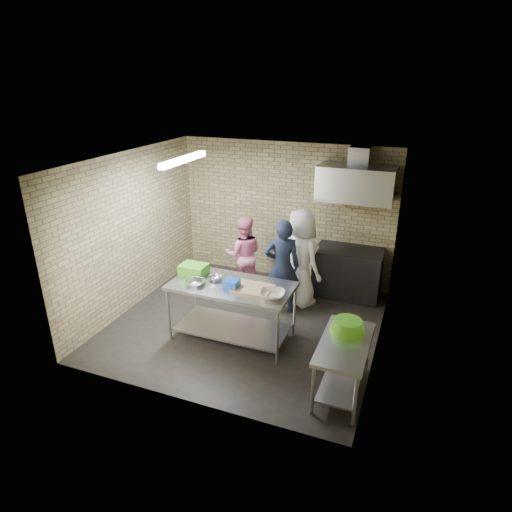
# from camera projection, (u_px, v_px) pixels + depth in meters

# --- Properties ---
(floor) EXTENTS (4.20, 4.20, 0.00)m
(floor) POSITION_uv_depth(u_px,v_px,m) (246.00, 323.00, 7.29)
(floor) COLOR black
(floor) RESTS_ON ground
(ceiling) EXTENTS (4.20, 4.20, 0.00)m
(ceiling) POSITION_uv_depth(u_px,v_px,m) (244.00, 160.00, 6.25)
(ceiling) COLOR black
(ceiling) RESTS_ON ground
(back_wall) EXTENTS (4.20, 0.06, 2.70)m
(back_wall) POSITION_uv_depth(u_px,v_px,m) (285.00, 213.00, 8.49)
(back_wall) COLOR tan
(back_wall) RESTS_ON ground
(front_wall) EXTENTS (4.20, 0.06, 2.70)m
(front_wall) POSITION_uv_depth(u_px,v_px,m) (179.00, 307.00, 5.05)
(front_wall) COLOR tan
(front_wall) RESTS_ON ground
(left_wall) EXTENTS (0.06, 4.00, 2.70)m
(left_wall) POSITION_uv_depth(u_px,v_px,m) (132.00, 231.00, 7.48)
(left_wall) COLOR tan
(left_wall) RESTS_ON ground
(right_wall) EXTENTS (0.06, 4.00, 2.70)m
(right_wall) POSITION_uv_depth(u_px,v_px,m) (385.00, 268.00, 6.06)
(right_wall) COLOR tan
(right_wall) RESTS_ON ground
(prep_table) EXTENTS (1.85, 0.92, 0.92)m
(prep_table) POSITION_uv_depth(u_px,v_px,m) (232.00, 312.00, 6.72)
(prep_table) COLOR #B8BBBF
(prep_table) RESTS_ON floor
(side_counter) EXTENTS (0.60, 1.20, 0.75)m
(side_counter) POSITION_uv_depth(u_px,v_px,m) (343.00, 367.00, 5.59)
(side_counter) COLOR silver
(side_counter) RESTS_ON floor
(stove) EXTENTS (1.20, 0.70, 0.90)m
(stove) POSITION_uv_depth(u_px,v_px,m) (348.00, 272.00, 8.08)
(stove) COLOR black
(stove) RESTS_ON floor
(range_hood) EXTENTS (1.30, 0.60, 0.60)m
(range_hood) POSITION_uv_depth(u_px,v_px,m) (356.00, 184.00, 7.49)
(range_hood) COLOR silver
(range_hood) RESTS_ON back_wall
(hood_duct) EXTENTS (0.35, 0.30, 0.30)m
(hood_duct) POSITION_uv_depth(u_px,v_px,m) (360.00, 156.00, 7.45)
(hood_duct) COLOR #A5A8AD
(hood_duct) RESTS_ON back_wall
(wall_shelf) EXTENTS (0.80, 0.20, 0.04)m
(wall_shelf) POSITION_uv_depth(u_px,v_px,m) (374.00, 193.00, 7.62)
(wall_shelf) COLOR #3F2B19
(wall_shelf) RESTS_ON back_wall
(fluorescent_fixture) EXTENTS (0.10, 1.25, 0.08)m
(fluorescent_fixture) POSITION_uv_depth(u_px,v_px,m) (183.00, 160.00, 6.61)
(fluorescent_fixture) COLOR white
(fluorescent_fixture) RESTS_ON ceiling
(green_crate) EXTENTS (0.41, 0.31, 0.16)m
(green_crate) POSITION_uv_depth(u_px,v_px,m) (194.00, 270.00, 6.85)
(green_crate) COLOR green
(green_crate) RESTS_ON prep_table
(blue_tub) EXTENTS (0.21, 0.21, 0.13)m
(blue_tub) POSITION_uv_depth(u_px,v_px,m) (232.00, 284.00, 6.41)
(blue_tub) COLOR blue
(blue_tub) RESTS_ON prep_table
(cutting_board) EXTENTS (0.56, 0.43, 0.03)m
(cutting_board) POSITION_uv_depth(u_px,v_px,m) (253.00, 288.00, 6.40)
(cutting_board) COLOR tan
(cutting_board) RESTS_ON prep_table
(mixing_bowl_a) EXTENTS (0.34, 0.34, 0.07)m
(mixing_bowl_a) POSITION_uv_depth(u_px,v_px,m) (195.00, 283.00, 6.52)
(mixing_bowl_a) COLOR #B6B7BD
(mixing_bowl_a) RESTS_ON prep_table
(mixing_bowl_b) EXTENTS (0.26, 0.26, 0.07)m
(mixing_bowl_b) POSITION_uv_depth(u_px,v_px,m) (215.00, 278.00, 6.67)
(mixing_bowl_b) COLOR silver
(mixing_bowl_b) RESTS_ON prep_table
(ceramic_bowl) EXTENTS (0.41, 0.41, 0.09)m
(ceramic_bowl) POSITION_uv_depth(u_px,v_px,m) (272.00, 294.00, 6.16)
(ceramic_bowl) COLOR beige
(ceramic_bowl) RESTS_ON prep_table
(green_basin) EXTENTS (0.46, 0.46, 0.17)m
(green_basin) POSITION_uv_depth(u_px,v_px,m) (348.00, 326.00, 5.64)
(green_basin) COLOR #59C626
(green_basin) RESTS_ON side_counter
(bottle_red) EXTENTS (0.07, 0.07, 0.18)m
(bottle_red) POSITION_uv_depth(u_px,v_px,m) (360.00, 186.00, 7.66)
(bottle_red) COLOR #B22619
(bottle_red) RESTS_ON wall_shelf
(bottle_green) EXTENTS (0.06, 0.06, 0.15)m
(bottle_green) POSITION_uv_depth(u_px,v_px,m) (384.00, 188.00, 7.53)
(bottle_green) COLOR green
(bottle_green) RESTS_ON wall_shelf
(man_navy) EXTENTS (0.71, 0.60, 1.67)m
(man_navy) POSITION_uv_depth(u_px,v_px,m) (282.00, 267.00, 7.37)
(man_navy) COLOR black
(man_navy) RESTS_ON floor
(woman_pink) EXTENTS (0.86, 0.78, 1.46)m
(woman_pink) POSITION_uv_depth(u_px,v_px,m) (244.00, 255.00, 8.14)
(woman_pink) COLOR pink
(woman_pink) RESTS_ON floor
(woman_white) EXTENTS (1.02, 0.95, 1.75)m
(woman_white) POSITION_uv_depth(u_px,v_px,m) (301.00, 258.00, 7.63)
(woman_white) COLOR white
(woman_white) RESTS_ON floor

